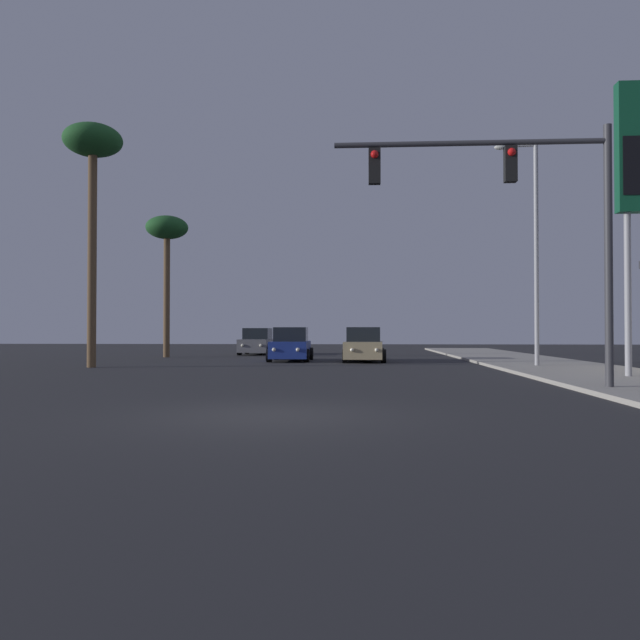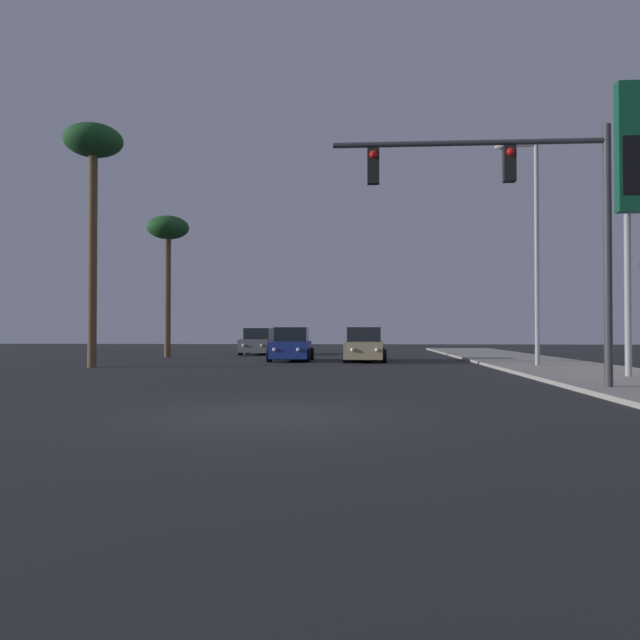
# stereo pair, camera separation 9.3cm
# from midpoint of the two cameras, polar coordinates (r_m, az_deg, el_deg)

# --- Properties ---
(ground_plane) EXTENTS (120.00, 120.00, 0.00)m
(ground_plane) POSITION_cam_midpoint_polar(r_m,az_deg,el_deg) (11.19, -4.82, -8.68)
(ground_plane) COLOR #28282B
(sidewalk_right) EXTENTS (5.00, 60.00, 0.12)m
(sidewalk_right) POSITION_cam_midpoint_polar(r_m,az_deg,el_deg) (22.44, 24.29, -4.59)
(sidewalk_right) COLOR #9E998E
(sidewalk_right) RESTS_ON ground
(car_grey) EXTENTS (2.04, 4.32, 1.68)m
(car_grey) POSITION_cam_midpoint_polar(r_m,az_deg,el_deg) (39.94, -5.59, -2.06)
(car_grey) COLOR slate
(car_grey) RESTS_ON ground
(car_tan) EXTENTS (2.04, 4.34, 1.68)m
(car_tan) POSITION_cam_midpoint_polar(r_m,az_deg,el_deg) (30.62, 4.17, -2.38)
(car_tan) COLOR tan
(car_tan) RESTS_ON ground
(car_blue) EXTENTS (2.04, 4.33, 1.68)m
(car_blue) POSITION_cam_midpoint_polar(r_m,az_deg,el_deg) (31.19, -2.55, -2.36)
(car_blue) COLOR navy
(car_blue) RESTS_ON ground
(traffic_light_mast) EXTENTS (6.89, 0.36, 6.50)m
(traffic_light_mast) POSITION_cam_midpoint_polar(r_m,az_deg,el_deg) (16.63, 18.59, 10.17)
(traffic_light_mast) COLOR #38383D
(traffic_light_mast) RESTS_ON sidewalk_right
(street_lamp) EXTENTS (1.74, 0.24, 9.00)m
(street_lamp) POSITION_cam_midpoint_polar(r_m,az_deg,el_deg) (26.62, 19.02, 6.86)
(street_lamp) COLOR #99999E
(street_lamp) RESTS_ON sidewalk_right
(palm_tree_near) EXTENTS (2.40, 2.40, 10.05)m
(palm_tree_near) POSITION_cam_midpoint_polar(r_m,az_deg,el_deg) (28.22, -19.93, 13.92)
(palm_tree_near) COLOR brown
(palm_tree_near) RESTS_ON ground
(palm_tree_mid) EXTENTS (2.40, 2.40, 8.09)m
(palm_tree_mid) POSITION_cam_midpoint_polar(r_m,az_deg,el_deg) (37.06, -13.67, 7.58)
(palm_tree_mid) COLOR brown
(palm_tree_mid) RESTS_ON ground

